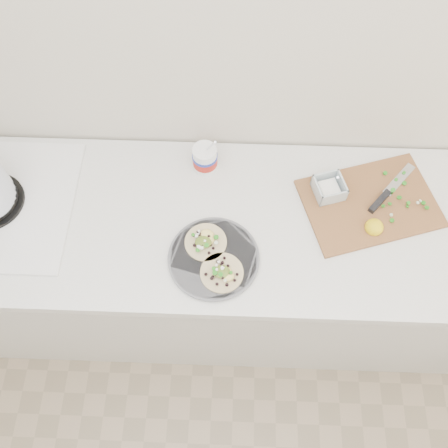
{
  "coord_description": "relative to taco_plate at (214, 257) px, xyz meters",
  "views": [
    {
      "loc": [
        0.17,
        0.61,
        2.39
      ],
      "look_at": [
        0.14,
        1.37,
        0.96
      ],
      "focal_mm": 40.0,
      "sensor_mm": 36.0,
      "label": 1
    }
  ],
  "objects": [
    {
      "name": "counter",
      "position": [
        -0.11,
        0.16,
        -0.47
      ],
      "size": [
        2.44,
        0.66,
        0.9
      ],
      "color": "silver",
      "rests_on": "ground"
    },
    {
      "name": "taco_plate",
      "position": [
        0.0,
        0.0,
        0.0
      ],
      "size": [
        0.3,
        0.3,
        0.04
      ],
      "rotation": [
        0.0,
        0.0,
        0.23
      ],
      "color": "#57575E",
      "rests_on": "counter"
    },
    {
      "name": "cutboard",
      "position": [
        0.52,
        0.24,
        -0.0
      ],
      "size": [
        0.52,
        0.43,
        0.07
      ],
      "rotation": [
        0.0,
        0.0,
        0.3
      ],
      "color": "brown",
      "rests_on": "counter"
    },
    {
      "name": "tub",
      "position": [
        -0.04,
        0.36,
        0.05
      ],
      "size": [
        0.09,
        0.09,
        0.2
      ],
      "rotation": [
        0.0,
        0.0,
        0.14
      ],
      "color": "white",
      "rests_on": "counter"
    }
  ]
}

